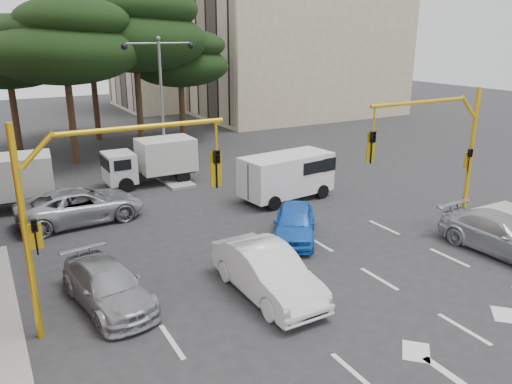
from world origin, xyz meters
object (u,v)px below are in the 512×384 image
at_px(car_white_hatch, 267,272).
at_px(car_silver_wagon, 108,286).
at_px(van_white, 286,177).
at_px(car_silver_cross_a, 81,205).
at_px(street_lamp_center, 161,83).
at_px(signal_mast_left, 93,195).
at_px(car_blue_compact, 295,223).
at_px(car_silver_parked, 503,235).
at_px(signal_mast_right, 443,143).
at_px(box_truck_b, 151,162).

height_order(car_white_hatch, car_silver_wagon, car_white_hatch).
bearing_deg(car_white_hatch, van_white, 52.84).
bearing_deg(car_silver_cross_a, street_lamp_center, -50.79).
distance_m(signal_mast_left, car_blue_compact, 9.14).
xyz_separation_m(car_silver_wagon, car_silver_parked, (14.11, -3.49, 0.08)).
bearing_deg(car_white_hatch, car_silver_parked, -10.77).
relative_size(signal_mast_left, car_silver_wagon, 1.35).
distance_m(car_silver_wagon, car_silver_parked, 14.53).
xyz_separation_m(car_white_hatch, car_blue_compact, (3.32, 3.41, -0.10)).
distance_m(signal_mast_right, car_silver_wagon, 13.73).
xyz_separation_m(street_lamp_center, box_truck_b, (-1.20, -1.07, -4.19)).
height_order(signal_mast_left, car_blue_compact, signal_mast_left).
xyz_separation_m(street_lamp_center, car_silver_cross_a, (-5.79, -5.32, -4.67)).
xyz_separation_m(signal_mast_right, signal_mast_left, (-13.61, 0.00, 0.00)).
height_order(street_lamp_center, car_blue_compact, street_lamp_center).
height_order(car_silver_parked, box_truck_b, box_truck_b).
xyz_separation_m(car_silver_parked, van_white, (-3.70, 9.58, 0.45)).
distance_m(signal_mast_left, street_lamp_center, 15.65).
relative_size(street_lamp_center, van_white, 1.66).
xyz_separation_m(car_silver_wagon, box_truck_b, (5.31, 12.09, 0.59)).
bearing_deg(car_silver_cross_a, signal_mast_right, -127.98).
xyz_separation_m(signal_mast_right, street_lamp_center, (-6.80, 14.01, 1.54)).
bearing_deg(box_truck_b, car_silver_parked, -150.90).
bearing_deg(car_silver_parked, car_white_hatch, 166.46).
distance_m(signal_mast_left, box_truck_b, 14.35).
xyz_separation_m(signal_mast_right, car_white_hatch, (-8.71, -1.00, -3.09)).
bearing_deg(signal_mast_right, car_silver_cross_a, 145.38).
bearing_deg(car_silver_parked, car_silver_cross_a, 135.99).
relative_size(car_silver_parked, box_truck_b, 0.99).
relative_size(car_silver_wagon, box_truck_b, 0.88).
relative_size(car_blue_compact, car_silver_wagon, 0.92).
height_order(car_white_hatch, car_silver_cross_a, car_white_hatch).
bearing_deg(signal_mast_right, car_silver_wagon, 176.36).
bearing_deg(signal_mast_left, car_silver_wagon, 70.74).
bearing_deg(car_white_hatch, car_silver_cross_a, 110.84).
height_order(car_white_hatch, car_silver_parked, car_white_hatch).
bearing_deg(street_lamp_center, car_white_hatch, -97.23).
bearing_deg(car_silver_wagon, car_silver_cross_a, 76.36).
xyz_separation_m(signal_mast_left, car_silver_wagon, (0.30, 0.85, -3.24)).
bearing_deg(signal_mast_left, street_lamp_center, 64.09).
xyz_separation_m(car_silver_cross_a, car_silver_parked, (13.39, -11.33, -0.04)).
height_order(street_lamp_center, box_truck_b, street_lamp_center).
xyz_separation_m(car_white_hatch, car_silver_wagon, (-4.60, 1.85, -0.15)).
bearing_deg(street_lamp_center, car_blue_compact, -83.03).
bearing_deg(van_white, box_truck_b, -145.99).
distance_m(car_silver_cross_a, car_silver_parked, 17.54).
xyz_separation_m(signal_mast_right, box_truck_b, (-8.00, 12.94, -2.65)).
height_order(signal_mast_right, car_white_hatch, signal_mast_right).
height_order(signal_mast_left, van_white, signal_mast_left).
height_order(car_silver_wagon, car_silver_parked, car_silver_parked).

